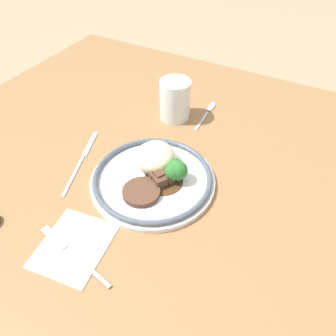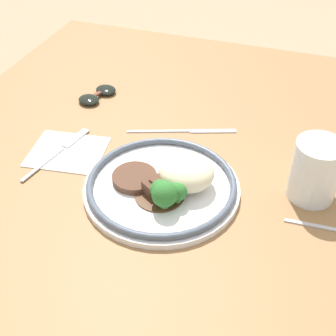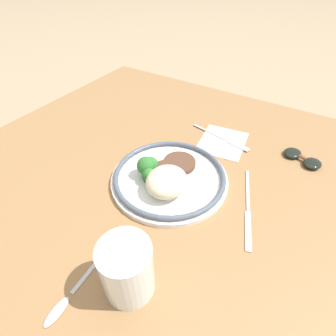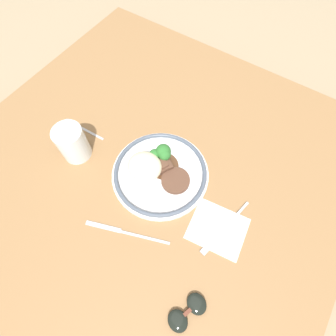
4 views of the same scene
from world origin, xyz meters
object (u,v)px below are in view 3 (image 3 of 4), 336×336
knife (248,208)px  sunglasses (302,158)px  fork (225,140)px  spoon (66,300)px  plate (167,177)px  juice_glass (127,270)px

knife → sunglasses: 0.24m
fork → spoon: bearing=-83.6°
plate → juice_glass: (0.24, 0.08, 0.03)m
fork → knife: size_ratio=0.88×
plate → spoon: plate is taller
plate → sunglasses: 0.36m
knife → spoon: size_ratio=1.40×
plate → fork: bearing=167.6°
fork → juice_glass: bearing=-75.6°
sunglasses → fork: bearing=-65.0°
juice_glass → fork: (-0.47, -0.03, -0.05)m
fork → sunglasses: size_ratio=1.73×
spoon → sunglasses: (-0.57, 0.25, 0.01)m
plate → knife: plate is taller
juice_glass → sunglasses: size_ratio=1.00×
knife → juice_glass: bearing=-43.1°
fork → knife: bearing=-45.0°
plate → juice_glass: 0.25m
knife → sunglasses: sunglasses is taller
juice_glass → fork: 0.48m
plate → knife: bearing=97.3°
juice_glass → spoon: bearing=-44.4°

